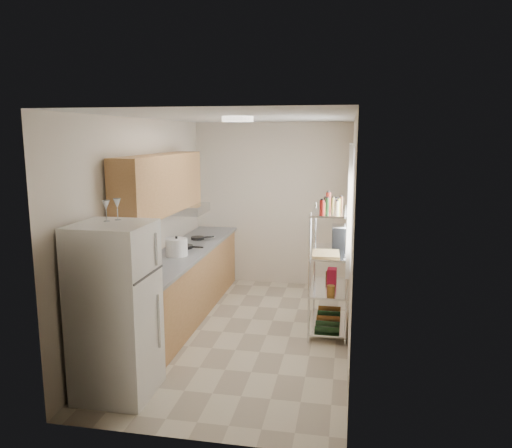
{
  "coord_description": "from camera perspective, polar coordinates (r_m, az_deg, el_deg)",
  "views": [
    {
      "loc": [
        1.2,
        -5.66,
        2.4
      ],
      "look_at": [
        0.1,
        0.25,
        1.33
      ],
      "focal_mm": 35.0,
      "sensor_mm": 36.0,
      "label": 1
    }
  ],
  "objects": [
    {
      "name": "room",
      "position": [
        5.89,
        -1.39,
        -0.64
      ],
      "size": [
        2.52,
        4.42,
        2.62
      ],
      "color": "beige",
      "rests_on": "ground"
    },
    {
      "name": "bakers_rack",
      "position": [
        6.1,
        8.49,
        -2.21
      ],
      "size": [
        0.45,
        0.9,
        1.73
      ],
      "color": "silver",
      "rests_on": "ground"
    },
    {
      "name": "cutting_board",
      "position": [
        5.92,
        7.98,
        -3.41
      ],
      "size": [
        0.34,
        0.43,
        0.03
      ],
      "primitive_type": "cube",
      "rotation": [
        0.0,
        0.0,
        0.06
      ],
      "color": "tan",
      "rests_on": "bakers_rack"
    },
    {
      "name": "wine_glass_a",
      "position": [
        4.77,
        -15.56,
        1.64
      ],
      "size": [
        0.07,
        0.07,
        0.2
      ],
      "primitive_type": null,
      "color": "silver",
      "rests_on": "refrigerator"
    },
    {
      "name": "frying_pan_small",
      "position": [
        7.31,
        -6.69,
        -1.61
      ],
      "size": [
        0.27,
        0.27,
        0.04
      ],
      "primitive_type": "cylinder",
      "rotation": [
        0.0,
        0.0,
        0.55
      ],
      "color": "black",
      "rests_on": "counter_run"
    },
    {
      "name": "ceiling_dome",
      "position": [
        5.5,
        -2.1,
        11.89
      ],
      "size": [
        0.34,
        0.34,
        0.05
      ],
      "primitive_type": "cylinder",
      "color": "white",
      "rests_on": "room"
    },
    {
      "name": "upper_cabinets",
      "position": [
        6.22,
        -10.8,
        4.5
      ],
      "size": [
        0.33,
        2.2,
        0.72
      ],
      "primitive_type": "cube",
      "color": "#B6824D",
      "rests_on": "room"
    },
    {
      "name": "rice_cooker",
      "position": [
        6.35,
        -9.06,
        -2.63
      ],
      "size": [
        0.27,
        0.27,
        0.22
      ],
      "primitive_type": "cylinder",
      "color": "white",
      "rests_on": "counter_run"
    },
    {
      "name": "window",
      "position": [
        6.07,
        10.69,
        1.9
      ],
      "size": [
        0.06,
        1.0,
        1.46
      ],
      "primitive_type": "cube",
      "color": "white",
      "rests_on": "room"
    },
    {
      "name": "counter_run",
      "position": [
        6.74,
        -8.29,
        -6.75
      ],
      "size": [
        0.63,
        3.51,
        0.9
      ],
      "color": "#B6824D",
      "rests_on": "ground"
    },
    {
      "name": "range_hood",
      "position": [
        6.99,
        -7.9,
        1.73
      ],
      "size": [
        0.5,
        0.6,
        0.12
      ],
      "primitive_type": "cube",
      "color": "#B7BABC",
      "rests_on": "room"
    },
    {
      "name": "frying_pan_large",
      "position": [
        6.78,
        -8.19,
        -2.58
      ],
      "size": [
        0.25,
        0.25,
        0.04
      ],
      "primitive_type": "cylinder",
      "rotation": [
        0.0,
        0.0,
        -0.08
      ],
      "color": "black",
      "rests_on": "counter_run"
    },
    {
      "name": "espresso_machine",
      "position": [
        6.29,
        9.45,
        -1.42
      ],
      "size": [
        0.18,
        0.25,
        0.29
      ],
      "primitive_type": "cube",
      "rotation": [
        0.0,
        0.0,
        0.05
      ],
      "color": "black",
      "rests_on": "bakers_rack"
    },
    {
      "name": "storage_bag",
      "position": [
        6.41,
        8.67,
        -5.82
      ],
      "size": [
        0.12,
        0.16,
        0.18
      ],
      "primitive_type": "cube",
      "rotation": [
        0.0,
        0.0,
        -0.05
      ],
      "color": "#B4162D",
      "rests_on": "bakers_rack"
    },
    {
      "name": "refrigerator",
      "position": [
        4.82,
        -15.76,
        -9.49
      ],
      "size": [
        0.67,
        0.67,
        1.63
      ],
      "primitive_type": "cube",
      "color": "silver",
      "rests_on": "ground"
    },
    {
      "name": "wine_glass_b",
      "position": [
        4.71,
        -16.74,
        1.43
      ],
      "size": [
        0.07,
        0.07,
        0.2
      ],
      "primitive_type": null,
      "color": "silver",
      "rests_on": "refrigerator"
    }
  ]
}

